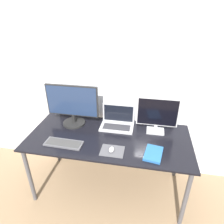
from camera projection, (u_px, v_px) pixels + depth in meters
ground_plane at (102, 215)px, 2.03m from camera, size 12.00×12.00×0.00m
wall_back at (116, 72)px, 2.14m from camera, size 7.00×0.05×2.50m
desk at (109, 142)px, 2.05m from camera, size 1.63×0.74×0.71m
monitor_left at (72, 105)px, 2.13m from camera, size 0.57×0.25×0.45m
monitor_right at (157, 114)px, 2.00m from camera, size 0.41×0.13×0.39m
laptop at (118, 121)px, 2.17m from camera, size 0.35×0.22×0.23m
keyboard at (64, 143)px, 1.90m from camera, size 0.37×0.15×0.02m
mousepad at (112, 151)px, 1.82m from camera, size 0.21×0.17×0.00m
mouse at (112, 150)px, 1.80m from camera, size 0.04×0.07×0.04m
book at (153, 154)px, 1.77m from camera, size 0.18×0.25×0.02m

